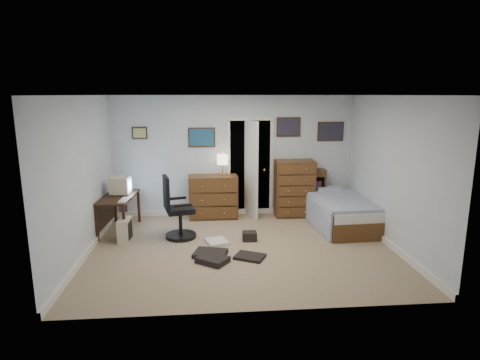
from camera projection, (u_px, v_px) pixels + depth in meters
name	position (u px, v px, depth m)	size (l,w,h in m)	color
floor	(242.00, 249.00, 6.69)	(5.00, 4.00, 0.02)	tan
computer_desk	(114.00, 204.00, 7.41)	(0.62, 1.21, 0.68)	#321F10
crt_monitor	(120.00, 185.00, 7.50)	(0.37, 0.35, 0.33)	beige
keyboard	(124.00, 200.00, 7.05)	(0.14, 0.36, 0.02)	beige
pc_tower	(125.00, 230.00, 6.96)	(0.21, 0.39, 0.41)	beige
office_chair	(177.00, 214.00, 7.08)	(0.66, 0.66, 1.13)	black
media_stack	(123.00, 197.00, 8.40)	(0.16, 0.16, 0.81)	maroon
low_dresser	(213.00, 197.00, 8.29)	(1.00, 0.50, 0.88)	brown
table_lamp	(222.00, 160.00, 8.14)	(0.23, 0.23, 0.43)	gold
doorway	(248.00, 165.00, 8.72)	(0.96, 1.12, 2.05)	black
tall_dresser	(294.00, 188.00, 8.37)	(0.80, 0.47, 1.18)	brown
headboard_bookcase	(300.00, 191.00, 8.51)	(1.09, 0.34, 0.97)	brown
bed	(339.00, 211.00, 7.78)	(1.10, 1.93, 0.62)	brown
wall_posters	(261.00, 132.00, 8.29)	(4.38, 0.04, 0.60)	#331E11
floor_clutter	(224.00, 251.00, 6.47)	(1.19, 1.30, 0.16)	black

